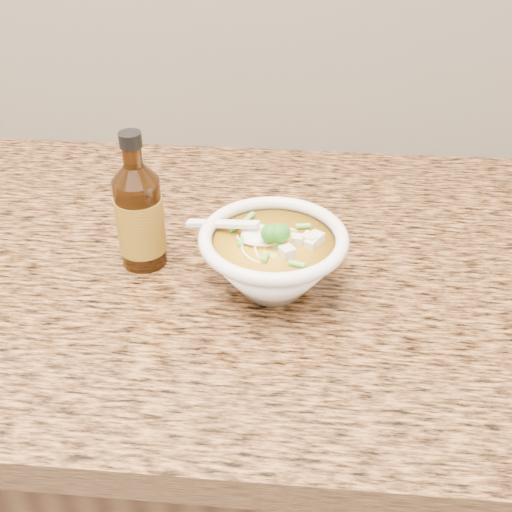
{
  "coord_description": "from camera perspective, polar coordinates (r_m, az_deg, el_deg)",
  "views": [
    {
      "loc": [
        0.32,
        1.0,
        1.38
      ],
      "look_at": [
        0.26,
        1.61,
        0.94
      ],
      "focal_mm": 45.0,
      "sensor_mm": 36.0,
      "label": 1
    }
  ],
  "objects": [
    {
      "name": "cabinet",
      "position": [
        1.21,
        -12.93,
        -17.69
      ],
      "size": [
        4.0,
        0.65,
        0.86
      ],
      "primitive_type": "cube",
      "color": "black",
      "rests_on": "ground"
    },
    {
      "name": "counter_slab",
      "position": [
        0.9,
        -16.67,
        0.01
      ],
      "size": [
        4.0,
        0.68,
        0.04
      ],
      "primitive_type": "cube",
      "color": "#946136",
      "rests_on": "cabinet"
    },
    {
      "name": "soup_bowl",
      "position": [
        0.75,
        1.52,
        -0.29
      ],
      "size": [
        0.19,
        0.17,
        0.1
      ],
      "rotation": [
        0.0,
        0.0,
        -0.41
      ],
      "color": "white",
      "rests_on": "counter_slab"
    },
    {
      "name": "hot_sauce_bottle",
      "position": [
        0.79,
        -10.29,
        3.47
      ],
      "size": [
        0.08,
        0.08,
        0.18
      ],
      "rotation": [
        0.0,
        0.0,
        -0.39
      ],
      "color": "#3B1C08",
      "rests_on": "counter_slab"
    }
  ]
}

